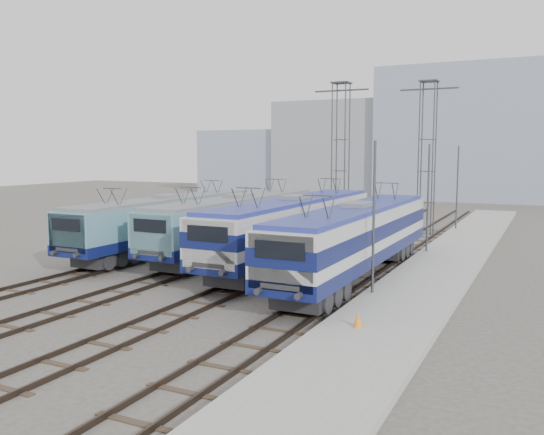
{
  "coord_description": "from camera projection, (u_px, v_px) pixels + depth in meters",
  "views": [
    {
      "loc": [
        15.6,
        -22.41,
        6.49
      ],
      "look_at": [
        1.19,
        7.0,
        2.77
      ],
      "focal_mm": 38.0,
      "sensor_mm": 36.0,
      "label": 1
    }
  ],
  "objects": [
    {
      "name": "locomotive_center_left",
      "position": [
        237.0,
        220.0,
        36.35
      ],
      "size": [
        2.85,
        17.99,
        3.38
      ],
      "color": "#0E164D",
      "rests_on": "ground"
    },
    {
      "name": "building_center",
      "position": [
        464.0,
        134.0,
        80.1
      ],
      "size": [
        22.0,
        14.0,
        18.0
      ],
      "primitive_type": "cube",
      "color": "#8C97AD",
      "rests_on": "ground"
    },
    {
      "name": "ground",
      "position": [
        186.0,
        288.0,
        27.55
      ],
      "size": [
        160.0,
        160.0,
        0.0
      ],
      "primitive_type": "plane",
      "color": "#514C47"
    },
    {
      "name": "building_far_west",
      "position": [
        249.0,
        161.0,
        95.42
      ],
      "size": [
        14.0,
        10.0,
        10.0
      ],
      "primitive_type": "cube",
      "color": "#8C97AD",
      "rests_on": "ground"
    },
    {
      "name": "locomotive_center_right",
      "position": [
        294.0,
        224.0,
        33.14
      ],
      "size": [
        2.96,
        18.76,
        3.53
      ],
      "color": "#0E164D",
      "rests_on": "ground"
    },
    {
      "name": "platform",
      "position": [
        434.0,
        274.0,
        30.21
      ],
      "size": [
        4.0,
        70.0,
        0.3
      ],
      "primitive_type": "cube",
      "color": "#9E9E99",
      "rests_on": "ground"
    },
    {
      "name": "mast_mid",
      "position": [
        428.0,
        200.0,
        35.88
      ],
      "size": [
        0.12,
        0.12,
        7.0
      ],
      "primitive_type": "cylinder",
      "color": "#3F4247",
      "rests_on": "ground"
    },
    {
      "name": "locomotive_far_left",
      "position": [
        167.0,
        219.0,
        37.16
      ],
      "size": [
        2.78,
        17.54,
        3.3
      ],
      "color": "#0E164D",
      "rests_on": "ground"
    },
    {
      "name": "safety_cone",
      "position": [
        358.0,
        320.0,
        20.44
      ],
      "size": [
        0.34,
        0.34,
        0.55
      ],
      "primitive_type": "cone",
      "color": "orange",
      "rests_on": "platform"
    },
    {
      "name": "building_west",
      "position": [
        341.0,
        149.0,
        88.2
      ],
      "size": [
        18.0,
        12.0,
        14.0
      ],
      "primitive_type": "cube",
      "color": "gray",
      "rests_on": "ground"
    },
    {
      "name": "mast_rear",
      "position": [
        457.0,
        189.0,
        46.59
      ],
      "size": [
        0.12,
        0.12,
        7.0
      ],
      "primitive_type": "cylinder",
      "color": "#3F4247",
      "rests_on": "ground"
    },
    {
      "name": "locomotive_far_right",
      "position": [
        356.0,
        235.0,
        29.1
      ],
      "size": [
        2.92,
        18.45,
        3.47
      ],
      "color": "#0E164D",
      "rests_on": "ground"
    },
    {
      "name": "catenary_tower_west",
      "position": [
        341.0,
        150.0,
        46.43
      ],
      "size": [
        4.5,
        1.2,
        12.0
      ],
      "color": "#3F4247",
      "rests_on": "ground"
    },
    {
      "name": "catenary_tower_east",
      "position": [
        427.0,
        150.0,
        45.37
      ],
      "size": [
        4.5,
        1.2,
        12.0
      ],
      "color": "#3F4247",
      "rests_on": "ground"
    },
    {
      "name": "mast_front",
      "position": [
        374.0,
        221.0,
        25.18
      ],
      "size": [
        0.12,
        0.12,
        7.0
      ],
      "primitive_type": "cylinder",
      "color": "#3F4247",
      "rests_on": "ground"
    }
  ]
}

